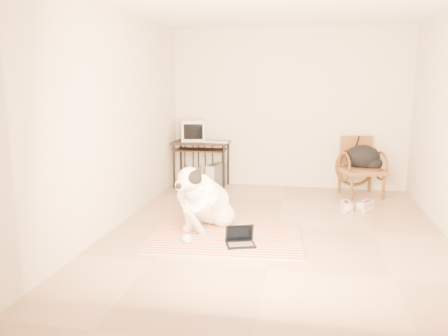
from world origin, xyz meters
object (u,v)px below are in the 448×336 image
(crt_monitor, at_px, (194,131))
(pc_tower, at_px, (216,175))
(rattan_chair, at_px, (360,167))
(backpack, at_px, (364,158))
(computer_desk, at_px, (201,148))
(dog, at_px, (205,201))
(laptop, at_px, (240,240))

(crt_monitor, relative_size, pc_tower, 1.04)
(rattan_chair, height_order, backpack, rattan_chair)
(computer_desk, relative_size, crt_monitor, 2.00)
(dog, height_order, laptop, dog)
(computer_desk, height_order, backpack, backpack)
(dog, relative_size, rattan_chair, 1.31)
(dog, height_order, pc_tower, dog)
(computer_desk, xyz_separation_m, backpack, (2.70, -0.14, -0.07))
(dog, bearing_deg, backpack, 44.25)
(dog, bearing_deg, computer_desk, 104.72)
(dog, xyz_separation_m, backpack, (2.12, 2.07, 0.25))
(rattan_chair, bearing_deg, laptop, -120.91)
(laptop, xyz_separation_m, backpack, (1.60, 2.56, 0.54))
(crt_monitor, distance_m, pc_tower, 0.87)
(laptop, distance_m, rattan_chair, 3.04)
(computer_desk, xyz_separation_m, crt_monitor, (-0.14, 0.07, 0.29))
(pc_tower, relative_size, backpack, 0.82)
(laptop, xyz_separation_m, rattan_chair, (1.55, 2.59, 0.40))
(pc_tower, bearing_deg, laptop, -72.75)
(computer_desk, relative_size, rattan_chair, 1.02)
(laptop, distance_m, pc_tower, 2.89)
(crt_monitor, bearing_deg, laptop, -65.86)
(dog, distance_m, computer_desk, 2.31)
(dog, distance_m, pc_tower, 2.29)
(laptop, bearing_deg, rattan_chair, 59.09)
(computer_desk, height_order, crt_monitor, crt_monitor)
(dog, height_order, backpack, dog)
(computer_desk, relative_size, backpack, 1.70)
(pc_tower, height_order, backpack, backpack)
(pc_tower, relative_size, rattan_chair, 0.49)
(pc_tower, bearing_deg, dog, -81.52)
(backpack, bearing_deg, computer_desk, 176.94)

